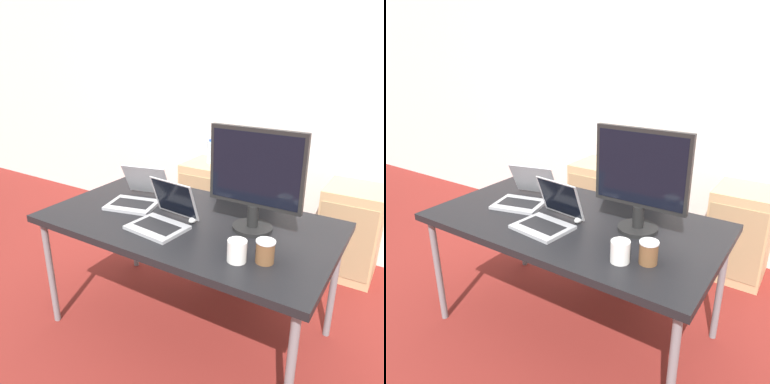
% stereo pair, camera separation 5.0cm
% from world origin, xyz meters
% --- Properties ---
extents(ground_plane, '(14.00, 14.00, 0.00)m').
position_xyz_m(ground_plane, '(0.00, 0.00, 0.00)').
color(ground_plane, maroon).
extents(wall_back, '(10.00, 0.05, 2.60)m').
position_xyz_m(wall_back, '(0.00, 1.46, 1.30)').
color(wall_back, silver).
rests_on(wall_back, ground_plane).
extents(desk, '(1.64, 0.91, 0.75)m').
position_xyz_m(desk, '(0.00, 0.00, 0.71)').
color(desk, black).
rests_on(desk, ground_plane).
extents(office_chair, '(0.56, 0.58, 1.12)m').
position_xyz_m(office_chair, '(0.08, 0.74, 0.43)').
color(office_chair, '#232326').
rests_on(office_chair, ground_plane).
extents(cabinet_left, '(0.42, 0.44, 0.71)m').
position_xyz_m(cabinet_left, '(-0.54, 1.21, 0.35)').
color(cabinet_left, tan).
rests_on(cabinet_left, ground_plane).
extents(cabinet_right, '(0.42, 0.44, 0.71)m').
position_xyz_m(cabinet_right, '(0.70, 1.21, 0.35)').
color(cabinet_right, tan).
rests_on(cabinet_right, ground_plane).
extents(water_bottle, '(0.07, 0.07, 0.22)m').
position_xyz_m(water_bottle, '(-0.54, 1.21, 0.81)').
color(water_bottle, silver).
rests_on(water_bottle, cabinet_left).
extents(laptop_left, '(0.32, 0.34, 0.24)m').
position_xyz_m(laptop_left, '(-0.07, -0.14, 0.80)').
color(laptop_left, '#ADADB2').
rests_on(laptop_left, desk).
extents(laptop_right, '(0.34, 0.40, 0.22)m').
position_xyz_m(laptop_right, '(-0.40, 0.03, 0.80)').
color(laptop_right, '#ADADB2').
rests_on(laptop_right, desk).
extents(monitor, '(0.51, 0.21, 0.55)m').
position_xyz_m(monitor, '(0.36, 0.07, 1.04)').
color(monitor, black).
rests_on(monitor, desk).
extents(mouse, '(0.04, 0.06, 0.03)m').
position_xyz_m(mouse, '(0.05, -0.03, 0.77)').
color(mouse, silver).
rests_on(mouse, desk).
extents(coffee_cup_white, '(0.09, 0.09, 0.10)m').
position_xyz_m(coffee_cup_white, '(0.43, -0.26, 0.81)').
color(coffee_cup_white, white).
rests_on(coffee_cup_white, desk).
extents(coffee_cup_brown, '(0.09, 0.09, 0.11)m').
position_xyz_m(coffee_cup_brown, '(0.55, -0.21, 0.81)').
color(coffee_cup_brown, brown).
rests_on(coffee_cup_brown, desk).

